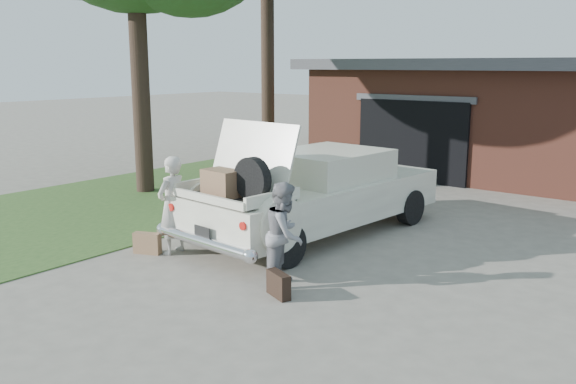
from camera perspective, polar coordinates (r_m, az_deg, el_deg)
The scene contains 8 objects.
ground at distance 9.81m, azimuth -2.18°, elevation -6.87°, with size 90.00×90.00×0.00m, color gray.
grass_strip at distance 15.63m, azimuth -10.50°, elevation 0.07°, with size 6.00×16.00×0.02m, color #2D4C1E.
house at distance 19.28m, azimuth 22.99°, elevation 6.54°, with size 12.80×7.80×3.30m.
sedan at distance 11.38m, azimuth 2.48°, elevation -0.03°, with size 2.57×5.63×2.22m.
woman_left at distance 10.40m, azimuth -10.80°, elevation -1.23°, with size 0.61×0.40×1.66m, color beige.
woman_right at distance 8.75m, azimuth -0.28°, elevation -3.97°, with size 0.74×0.58×1.52m, color gray.
suitcase_left at distance 10.61m, azimuth -13.03°, elevation -4.70°, with size 0.47×0.15×0.36m, color #9C714F.
suitcase_right at distance 8.49m, azimuth -0.89°, elevation -8.66°, with size 0.45×0.14×0.35m, color black.
Camera 1 is at (6.02, -7.08, 3.15)m, focal length 38.00 mm.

